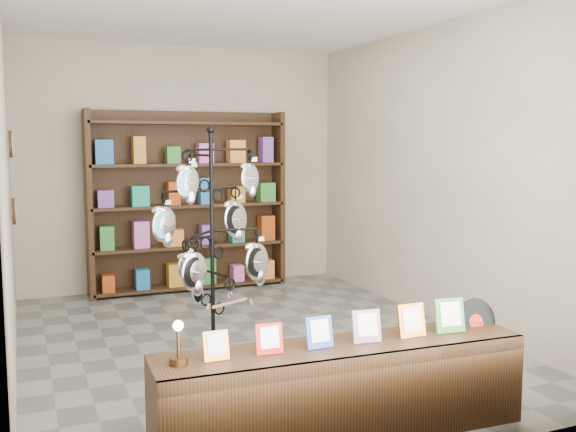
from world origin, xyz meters
name	(u,v)px	position (x,y,z in m)	size (l,w,h in m)	color
ground	(252,340)	(0.00, 0.00, 0.00)	(5.00, 5.00, 0.00)	slate
room_envelope	(250,138)	(0.00, 0.00, 1.85)	(5.00, 5.00, 5.00)	#BCAC98
display_tree	(212,231)	(-0.54, -0.60, 1.12)	(1.06, 1.06, 1.94)	black
front_shelf	(343,389)	(-0.12, -2.03, 0.29)	(2.36, 0.58, 0.83)	black
back_shelving	(189,207)	(0.00, 2.30, 1.03)	(2.42, 0.36, 2.20)	black
wall_clocks	(12,178)	(-1.97, 0.80, 1.50)	(0.03, 0.24, 0.84)	black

